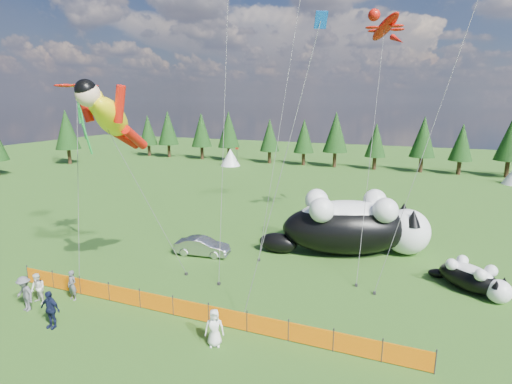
# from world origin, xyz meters

# --- Properties ---
(ground) EXTENTS (160.00, 160.00, 0.00)m
(ground) POSITION_xyz_m (0.00, 0.00, 0.00)
(ground) COLOR #0F3A0A
(ground) RESTS_ON ground
(safety_fence) EXTENTS (22.06, 0.06, 1.10)m
(safety_fence) POSITION_xyz_m (0.00, -3.00, 0.50)
(safety_fence) COLOR #262626
(safety_fence) RESTS_ON ground
(tree_line) EXTENTS (90.00, 4.00, 8.00)m
(tree_line) POSITION_xyz_m (0.00, 45.00, 4.00)
(tree_line) COLOR black
(tree_line) RESTS_ON ground
(festival_tents) EXTENTS (50.00, 3.20, 2.80)m
(festival_tents) POSITION_xyz_m (11.00, 40.00, 1.40)
(festival_tents) COLOR white
(festival_tents) RESTS_ON ground
(cat_large) EXTENTS (11.51, 7.01, 4.31)m
(cat_large) POSITION_xyz_m (6.13, 8.84, 2.05)
(cat_large) COLOR black
(cat_large) RESTS_ON ground
(cat_small) EXTENTS (4.10, 3.48, 1.72)m
(cat_small) POSITION_xyz_m (13.20, 5.34, 0.82)
(cat_small) COLOR black
(cat_small) RESTS_ON ground
(car) EXTENTS (3.91, 1.81, 1.24)m
(car) POSITION_xyz_m (-3.54, 4.58, 0.62)
(car) COLOR #AAABAF
(car) RESTS_ON ground
(spectator_a) EXTENTS (0.66, 0.48, 1.66)m
(spectator_a) POSITION_xyz_m (-6.94, -3.60, 0.83)
(spectator_a) COLOR #5A5A5F
(spectator_a) RESTS_ON ground
(spectator_b) EXTENTS (0.89, 0.63, 1.68)m
(spectator_b) POSITION_xyz_m (-8.29, -4.58, 0.84)
(spectator_b) COLOR white
(spectator_b) RESTS_ON ground
(spectator_c) EXTENTS (1.11, 0.59, 1.86)m
(spectator_c) POSITION_xyz_m (-5.77, -6.04, 0.93)
(spectator_c) COLOR #141A37
(spectator_c) RESTS_ON ground
(spectator_d) EXTENTS (1.28, 0.80, 1.86)m
(spectator_d) POSITION_xyz_m (-8.28, -5.35, 0.93)
(spectator_d) COLOR #5A5A5F
(spectator_d) RESTS_ON ground
(spectator_e) EXTENTS (0.99, 0.84, 1.72)m
(spectator_e) POSITION_xyz_m (2.08, -4.49, 0.86)
(spectator_e) COLOR white
(spectator_e) RESTS_ON ground
(superhero_kite) EXTENTS (5.86, 6.05, 12.05)m
(superhero_kite) POSITION_xyz_m (-5.17, -1.57, 9.62)
(superhero_kite) COLOR #FFE70D
(superhero_kite) RESTS_ON ground
(gecko_kite) EXTENTS (4.98, 12.79, 18.23)m
(gecko_kite) POSITION_xyz_m (6.92, 13.28, 15.58)
(gecko_kite) COLOR red
(gecko_kite) RESTS_ON ground
(flower_kite) EXTENTS (3.49, 4.73, 11.87)m
(flower_kite) POSITION_xyz_m (-9.86, 0.99, 11.21)
(flower_kite) COLOR red
(flower_kite) RESTS_ON ground
(diamond_kite_c) EXTENTS (3.32, 3.03, 14.82)m
(diamond_kite_c) POSITION_xyz_m (5.11, 0.14, 13.30)
(diamond_kite_c) COLOR #0C50B5
(diamond_kite_c) RESTS_ON ground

